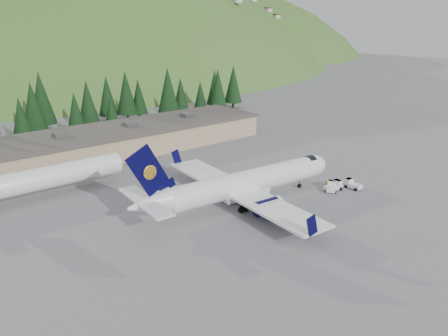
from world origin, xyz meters
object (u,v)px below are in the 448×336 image
at_px(airliner, 243,184).
at_px(baggage_tug_b, 334,186).
at_px(second_airliner, 35,179).
at_px(ramp_worker, 326,183).
at_px(terminal_building, 109,141).
at_px(baggage_tug_a, 332,187).
at_px(baggage_tug_c, 352,184).

bearing_deg(airliner, baggage_tug_b, -14.43).
distance_m(second_airliner, ramp_worker, 46.88).
relative_size(airliner, ramp_worker, 22.46).
relative_size(baggage_tug_b, terminal_building, 0.04).
bearing_deg(baggage_tug_a, baggage_tug_b, -52.01).
height_order(second_airliner, baggage_tug_c, second_airliner).
relative_size(airliner, baggage_tug_b, 11.46).
bearing_deg(second_airliner, airliner, -42.54).
relative_size(baggage_tug_b, ramp_worker, 1.96).
height_order(airliner, baggage_tug_b, airliner).
relative_size(baggage_tug_a, terminal_building, 0.04).
relative_size(baggage_tug_a, baggage_tug_b, 1.01).
bearing_deg(baggage_tug_a, ramp_worker, 46.06).
height_order(terminal_building, ramp_worker, terminal_building).
height_order(second_airliner, terminal_building, second_airliner).
bearing_deg(baggage_tug_b, airliner, 164.00).
bearing_deg(second_airliner, baggage_tug_b, -34.78).
bearing_deg(terminal_building, baggage_tug_c, -63.23).
height_order(airliner, baggage_tug_c, airliner).
distance_m(baggage_tug_b, ramp_worker, 1.56).
height_order(airliner, terminal_building, airliner).
xyz_separation_m(second_airliner, baggage_tug_b, (39.32, -27.31, -2.59)).
xyz_separation_m(baggage_tug_a, terminal_building, (-18.91, 43.14, 1.94)).
bearing_deg(baggage_tug_b, baggage_tug_c, -19.72).
distance_m(second_airliner, terminal_building, 25.55).
distance_m(airliner, baggage_tug_a, 16.04).
distance_m(airliner, second_airliner, 32.41).
height_order(airliner, second_airliner, airliner).
bearing_deg(baggage_tug_c, baggage_tug_b, 65.54).
relative_size(airliner, baggage_tug_a, 11.33).
relative_size(airliner, terminal_building, 0.51).
relative_size(second_airliner, baggage_tug_b, 8.75).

